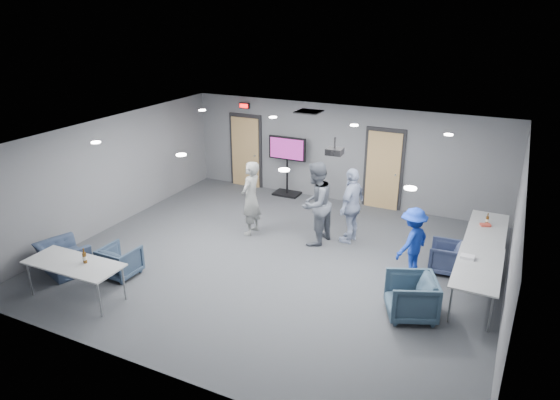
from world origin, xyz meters
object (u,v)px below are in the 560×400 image
at_px(person_c, 352,205).
at_px(projector, 335,151).
at_px(chair_right_b, 411,297).
at_px(table_front_left, 74,265).
at_px(bottle_front, 85,258).
at_px(table_right_a, 487,229).
at_px(person_a, 251,198).
at_px(person_b, 315,204).
at_px(chair_front_b, 63,258).
at_px(bottle_right, 487,220).
at_px(tv_stand, 287,162).
at_px(chair_front_a, 120,261).
at_px(person_d, 412,241).
at_px(chair_right_a, 447,257).
at_px(table_right_b, 478,268).

bearing_deg(person_c, projector, 2.07).
relative_size(chair_right_b, table_front_left, 0.45).
bearing_deg(bottle_front, chair_right_b, 19.96).
height_order(person_c, table_right_a, person_c).
height_order(person_a, chair_right_b, person_a).
relative_size(chair_right_b, projector, 2.36).
distance_m(person_b, chair_right_b, 3.36).
bearing_deg(projector, chair_front_b, -150.42).
bearing_deg(person_b, chair_right_b, 61.50).
xyz_separation_m(chair_right_b, bottle_right, (0.93, 3.08, 0.44)).
bearing_deg(chair_front_b, projector, -128.25).
relative_size(person_a, table_front_left, 0.95).
height_order(person_a, person_b, person_b).
height_order(person_a, person_c, person_a).
distance_m(chair_right_b, tv_stand, 6.53).
xyz_separation_m(person_c, bottle_front, (-3.62, -4.48, -0.05)).
bearing_deg(table_front_left, bottle_front, 24.92).
bearing_deg(bottle_right, bottle_front, -141.78).
bearing_deg(chair_front_a, person_b, -132.49).
xyz_separation_m(person_d, projector, (-1.69, -0.10, 1.69)).
distance_m(chair_right_a, table_front_left, 7.29).
distance_m(person_a, person_c, 2.37).
distance_m(chair_right_a, bottle_right, 1.39).
xyz_separation_m(person_c, person_d, (1.59, -0.93, -0.17)).
height_order(person_d, bottle_right, person_d).
height_order(bottle_front, projector, projector).
xyz_separation_m(person_a, chair_right_b, (4.20, -1.84, -0.52)).
xyz_separation_m(person_c, chair_front_a, (-3.68, -3.58, -0.57)).
bearing_deg(bottle_front, table_right_b, 24.75).
height_order(table_right_b, bottle_front, bottle_front).
xyz_separation_m(chair_front_b, table_front_left, (1.02, -0.60, 0.38)).
distance_m(person_b, chair_right_a, 3.02).
xyz_separation_m(chair_right_a, chair_right_b, (-0.32, -1.94, 0.07)).
bearing_deg(chair_front_b, tv_stand, -89.89).
xyz_separation_m(person_a, table_front_left, (-1.53, -3.95, -0.21)).
bearing_deg(person_b, chair_front_a, -34.63).
height_order(person_b, table_right_b, person_b).
relative_size(chair_front_a, bottle_right, 2.78).
bearing_deg(person_c, person_b, -49.07).
xyz_separation_m(person_c, chair_right_b, (1.92, -2.47, -0.50)).
bearing_deg(person_b, chair_front_b, -40.56).
relative_size(person_c, projector, 4.99).
bearing_deg(table_right_b, table_right_a, 0.00).
bearing_deg(chair_front_a, chair_right_b, -167.75).
bearing_deg(person_c, chair_front_a, -37.77).
bearing_deg(bottle_front, projector, 44.60).
bearing_deg(person_c, bottle_right, 110.08).
height_order(person_c, chair_right_a, person_c).
xyz_separation_m(person_b, projector, (0.60, -0.56, 1.43)).
xyz_separation_m(person_a, chair_right_a, (4.52, 0.10, -0.58)).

